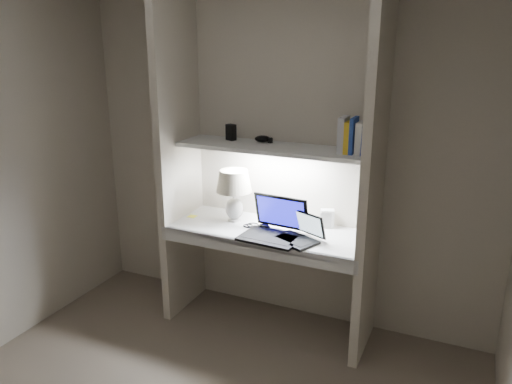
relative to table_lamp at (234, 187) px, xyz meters
The scene contains 17 objects.
back_wall 0.43m from the table_lamp, 35.85° to the left, with size 3.20×0.01×2.50m, color beige.
alcove_panel_left 0.48m from the table_lamp, behind, with size 0.06×0.55×2.50m, color beige.
alcove_panel_right 1.05m from the table_lamp, ahead, with size 0.06×0.55×2.50m, color beige.
desk 0.42m from the table_lamp, 11.17° to the right, with size 1.40×0.55×0.04m, color white.
desk_apron 0.54m from the table_lamp, 46.86° to the right, with size 1.46×0.03×0.10m, color silver.
shelf 0.43m from the table_lamp, ahead, with size 1.40×0.36×0.03m, color silver.
strip_light 0.42m from the table_lamp, ahead, with size 0.60×0.04×0.01m, color white.
table_lamp is the anchor object (origin of this frame).
laptop_main 0.47m from the table_lamp, 22.02° to the right, with size 0.43×0.38×0.27m.
laptop_netbook 0.64m from the table_lamp, 15.37° to the right, with size 0.37×0.35×0.19m.
speaker 0.72m from the table_lamp, 13.06° to the left, with size 0.10×0.07×0.13m, color silver.
mouse 0.37m from the table_lamp, 12.17° to the right, with size 0.09×0.06×0.03m, color black.
cable_coil 0.31m from the table_lamp, 12.46° to the right, with size 0.09×0.09×0.01m, color black.
sticky_note 0.44m from the table_lamp, behind, with size 0.06×0.06×0.00m, color yellow.
book_row 0.99m from the table_lamp, ahead, with size 0.22×0.16×0.24m.
shelf_box 0.41m from the table_lamp, 124.16° to the left, with size 0.07×0.05×0.12m, color black.
shelf_gadget 0.41m from the table_lamp, 36.41° to the left, with size 0.12×0.08×0.05m, color black.
Camera 1 is at (1.31, -1.88, 2.09)m, focal length 35.00 mm.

